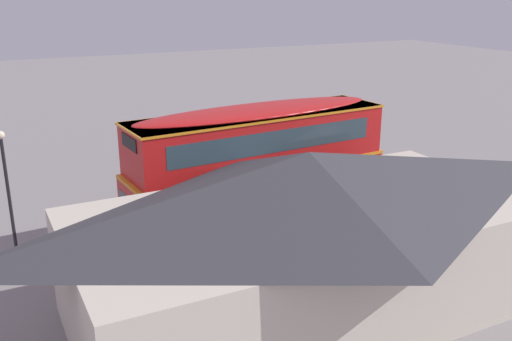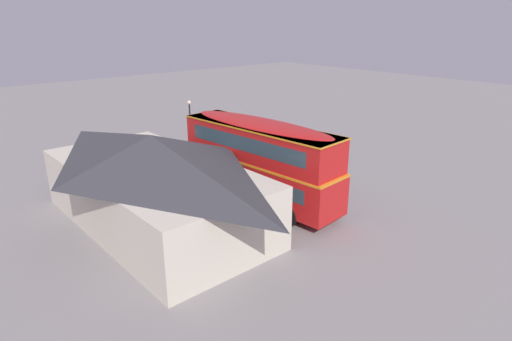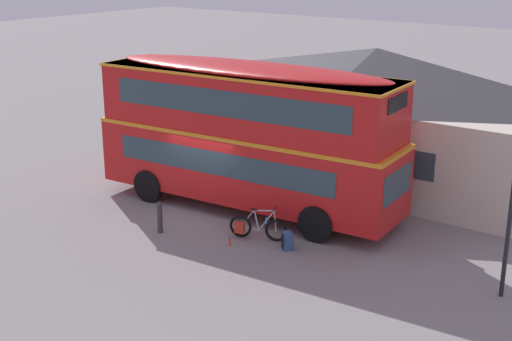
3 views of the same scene
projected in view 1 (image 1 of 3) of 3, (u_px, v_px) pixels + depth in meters
ground_plane at (265, 214)px, 23.57m from camera, size 120.00×120.00×0.00m
double_decker_bus at (258, 162)px, 21.54m from camera, size 10.40×3.32×4.79m
touring_bicycle at (199, 209)px, 23.08m from camera, size 1.69×0.83×1.00m
backpack_on_ground at (171, 215)px, 22.66m from camera, size 0.38×0.38×0.58m
water_bottle_red_squeeze at (199, 207)px, 24.00m from camera, size 0.07×0.07×0.23m
pub_building at (307, 231)px, 16.03m from camera, size 13.47×6.94×4.73m
street_lamp at (7, 183)px, 18.68m from camera, size 0.28×0.28×4.58m
kerb_bollard at (243, 187)px, 25.27m from camera, size 0.16×0.16×0.97m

